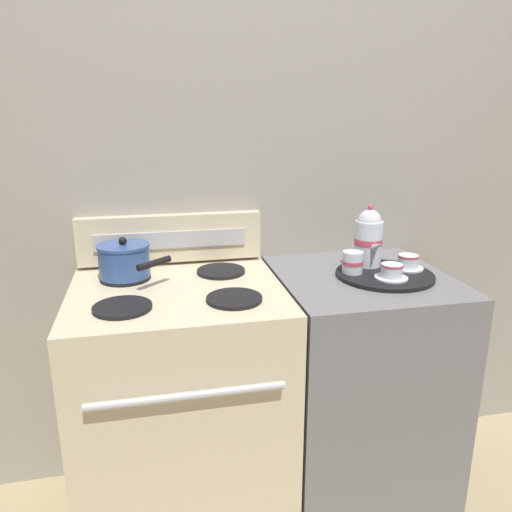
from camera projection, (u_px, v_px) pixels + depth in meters
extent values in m
plane|color=tan|center=(265.00, 500.00, 1.96)|extent=(6.00, 6.00, 0.00)
cube|color=#9E998E|center=(247.00, 208.00, 1.96)|extent=(6.00, 0.05, 2.20)
cube|color=beige|center=(182.00, 409.00, 1.77)|extent=(0.70, 0.62, 0.90)
cylinder|color=silver|center=(187.00, 396.00, 1.39)|extent=(0.56, 0.02, 0.02)
cylinder|color=black|center=(125.00, 277.00, 1.74)|extent=(0.17, 0.17, 0.01)
cylinder|color=black|center=(221.00, 271.00, 1.80)|extent=(0.17, 0.17, 0.01)
cylinder|color=black|center=(122.00, 307.00, 1.47)|extent=(0.17, 0.17, 0.01)
cylinder|color=black|center=(234.00, 299.00, 1.54)|extent=(0.17, 0.17, 0.01)
cube|color=beige|center=(171.00, 238.00, 1.88)|extent=(0.69, 0.05, 0.18)
cube|color=#B7B7BC|center=(171.00, 240.00, 1.86)|extent=(0.56, 0.01, 0.06)
cube|color=slate|center=(356.00, 388.00, 1.90)|extent=(0.60, 0.62, 0.90)
cylinder|color=#335193|center=(124.00, 262.00, 1.72)|extent=(0.17, 0.17, 0.10)
cylinder|color=#335193|center=(123.00, 246.00, 1.70)|extent=(0.18, 0.18, 0.01)
sphere|color=black|center=(123.00, 241.00, 1.70)|extent=(0.03, 0.03, 0.03)
cylinder|color=black|center=(154.00, 263.00, 1.62)|extent=(0.12, 0.10, 0.02)
cylinder|color=black|center=(385.00, 275.00, 1.76)|extent=(0.34, 0.34, 0.01)
cylinder|color=silver|center=(368.00, 243.00, 1.82)|extent=(0.10, 0.10, 0.17)
cylinder|color=#C6475B|center=(368.00, 241.00, 1.82)|extent=(0.10, 0.10, 0.02)
sphere|color=silver|center=(370.00, 221.00, 1.80)|extent=(0.09, 0.09, 0.09)
sphere|color=#C6475B|center=(370.00, 207.00, 1.79)|extent=(0.02, 0.02, 0.02)
cone|color=silver|center=(377.00, 246.00, 1.75)|extent=(0.03, 0.08, 0.06)
cylinder|color=silver|center=(391.00, 278.00, 1.70)|extent=(0.11, 0.11, 0.01)
cylinder|color=silver|center=(392.00, 270.00, 1.69)|extent=(0.07, 0.07, 0.05)
cylinder|color=#C6475B|center=(392.00, 265.00, 1.69)|extent=(0.07, 0.07, 0.01)
cylinder|color=silver|center=(408.00, 268.00, 1.80)|extent=(0.11, 0.11, 0.01)
cylinder|color=silver|center=(408.00, 261.00, 1.79)|extent=(0.07, 0.07, 0.05)
cylinder|color=#C6475B|center=(409.00, 256.00, 1.79)|extent=(0.07, 0.07, 0.01)
cylinder|color=silver|center=(352.00, 262.00, 1.75)|extent=(0.07, 0.07, 0.08)
cylinder|color=#C6475B|center=(352.00, 262.00, 1.75)|extent=(0.07, 0.07, 0.01)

